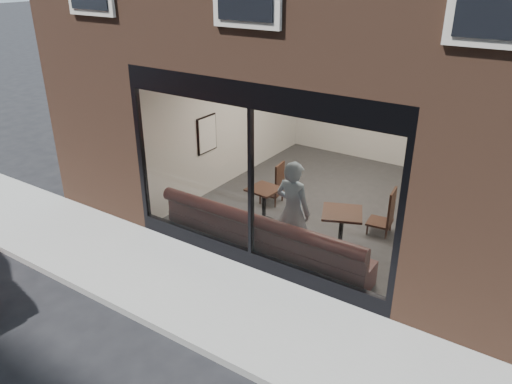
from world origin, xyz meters
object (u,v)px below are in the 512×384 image
Objects in this scene: cafe_table_left at (264,189)px; cafe_chair_left at (271,193)px; cafe_table_right at (342,213)px; cafe_chair_right at (380,222)px; person at (293,211)px; banquette at (264,245)px.

cafe_table_left is 1.04m from cafe_chair_left.
cafe_table_right is 1.14m from cafe_chair_right.
cafe_table_right is (0.61, 0.70, -0.17)m from person.
banquette is 9.96× the size of cafe_chair_left.
banquette is 9.01× the size of cafe_chair_right.
person is at bearing 32.48° from banquette.
cafe_table_right reaches higher than cafe_table_left.
cafe_chair_left is at bearing 118.57° from banquette.
cafe_chair_right is (2.09, 0.86, -0.50)m from cafe_table_left.
cafe_table_right is (1.03, 0.97, 0.52)m from banquette.
cafe_chair_right is (1.41, 1.92, 0.01)m from banquette.
banquette is at bearing 47.26° from cafe_chair_right.
cafe_table_left is 1.43× the size of cafe_chair_left.
person is 0.95m from cafe_table_right.
cafe_table_right is at bearing 61.70° from cafe_chair_right.
cafe_chair_right is (2.44, 0.02, 0.00)m from cafe_chair_left.
person is 2.61× the size of cafe_table_right.
cafe_chair_right is at bearing 53.71° from banquette.
cafe_table_right reaches higher than cafe_chair_right.
person is 4.52× the size of cafe_chair_left.
person reaches higher than cafe_table_left.
cafe_table_left is at bearing 16.01° from cafe_chair_right.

